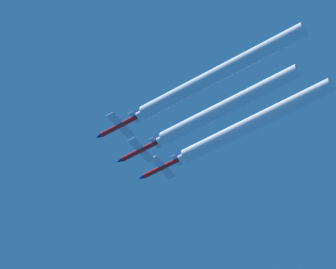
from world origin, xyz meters
TOP-DOWN VIEW (x-y plane):
  - jet_far_left at (-7.46, 0.15)m, footprint 7.46×10.87m
  - jet_inner_left at (0.45, 0.53)m, footprint 7.46×10.87m
  - jet_center at (7.45, -0.15)m, footprint 7.46×10.87m
  - smoke_trail_far_left at (-7.46, -24.02)m, footprint 2.94×38.34m
  - smoke_trail_inner_left at (0.45, -21.02)m, footprint 2.94×33.09m
  - smoke_trail_center at (7.45, -23.16)m, footprint 2.94×36.03m

SIDE VIEW (x-z plane):
  - smoke_trail_inner_left at x=0.45m, z-range 141.33..144.27m
  - jet_inner_left at x=0.45m, z-range 141.52..144.13m
  - smoke_trail_far_left at x=-7.46m, z-range 141.52..144.46m
  - jet_far_left at x=-7.46m, z-range 141.71..144.32m
  - smoke_trail_center at x=7.45m, z-range 141.78..144.72m
  - jet_center at x=7.45m, z-range 141.97..144.58m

